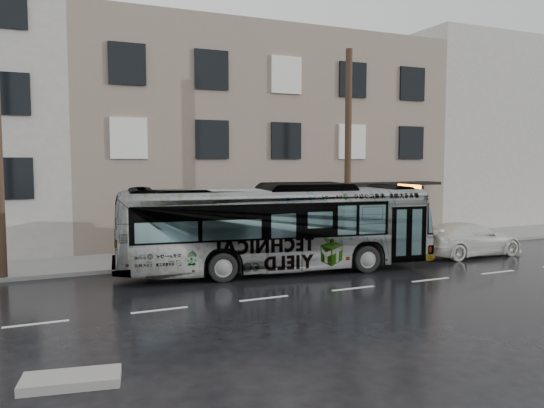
{
  "coord_description": "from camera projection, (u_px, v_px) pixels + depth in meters",
  "views": [
    {
      "loc": [
        -6.13,
        -17.23,
        4.22
      ],
      "look_at": [
        2.43,
        2.5,
        2.46
      ],
      "focal_mm": 35.0,
      "sensor_mm": 36.0,
      "label": 1
    }
  ],
  "objects": [
    {
      "name": "ground",
      "position": [
        237.0,
        281.0,
        18.53
      ],
      "size": [
        120.0,
        120.0,
        0.0
      ],
      "primitive_type": "plane",
      "color": "black",
      "rests_on": "ground"
    },
    {
      "name": "sidewalk",
      "position": [
        199.0,
        256.0,
        23.0
      ],
      "size": [
        90.0,
        3.6,
        0.15
      ],
      "primitive_type": "cube",
      "color": "gray",
      "rests_on": "ground"
    },
    {
      "name": "building_taupe",
      "position": [
        243.0,
        139.0,
        31.67
      ],
      "size": [
        20.0,
        12.0,
        11.0
      ],
      "primitive_type": "cube",
      "color": "gray",
      "rests_on": "ground"
    },
    {
      "name": "building_filler",
      "position": [
        484.0,
        136.0,
        39.17
      ],
      "size": [
        18.0,
        12.0,
        12.0
      ],
      "primitive_type": "cube",
      "color": "#B7B3AD",
      "rests_on": "ground"
    },
    {
      "name": "utility_pole_front",
      "position": [
        348.0,
        151.0,
        23.75
      ],
      "size": [
        0.3,
        0.3,
        9.0
      ],
      "primitive_type": "cylinder",
      "color": "#402E20",
      "rests_on": "sidewalk"
    },
    {
      "name": "sign_post",
      "position": [
        368.0,
        223.0,
        24.45
      ],
      "size": [
        0.06,
        0.06,
        2.4
      ],
      "primitive_type": "cylinder",
      "color": "slate",
      "rests_on": "sidewalk"
    },
    {
      "name": "bus",
      "position": [
        276.0,
        228.0,
        20.16
      ],
      "size": [
        12.31,
        4.27,
        3.36
      ],
      "primitive_type": "imported",
      "rotation": [
        0.0,
        0.0,
        1.45
      ],
      "color": "#B2B2B2",
      "rests_on": "ground"
    },
    {
      "name": "white_sedan",
      "position": [
        469.0,
        239.0,
        23.56
      ],
      "size": [
        5.12,
        2.15,
        1.48
      ],
      "primitive_type": "imported",
      "rotation": [
        0.0,
        0.0,
        1.59
      ],
      "color": "silver",
      "rests_on": "ground"
    },
    {
      "name": "slush_pile",
      "position": [
        71.0,
        380.0,
        10.0
      ],
      "size": [
        1.91,
        1.08,
        0.18
      ],
      "primitive_type": "cube",
      "rotation": [
        0.0,
        0.0,
        -0.17
      ],
      "color": "gray",
      "rests_on": "ground"
    }
  ]
}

